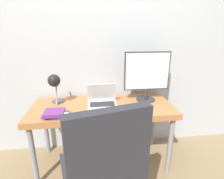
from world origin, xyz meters
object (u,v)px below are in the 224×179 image
at_px(desk_lamp, 55,84).
at_px(game_controller, 63,115).
at_px(laptop, 102,101).
at_px(monitor, 147,74).
at_px(office_chair, 103,170).
at_px(book_stack, 55,114).

relative_size(desk_lamp, game_controller, 2.52).
height_order(laptop, desk_lamp, desk_lamp).
xyz_separation_m(monitor, office_chair, (-0.55, -0.87, -0.42)).
relative_size(book_stack, game_controller, 1.87).
bearing_deg(office_chair, laptop, 86.12).
bearing_deg(game_controller, monitor, 20.09).
height_order(desk_lamp, game_controller, desk_lamp).
relative_size(laptop, game_controller, 2.27).
bearing_deg(desk_lamp, book_stack, -83.42).
distance_m(laptop, book_stack, 0.49).
xyz_separation_m(monitor, desk_lamp, (-0.97, -0.03, -0.07)).
height_order(monitor, book_stack, monitor).
distance_m(desk_lamp, book_stack, 0.34).
xyz_separation_m(laptop, office_chair, (-0.05, -0.79, -0.17)).
distance_m(monitor, game_controller, 0.96).
distance_m(monitor, desk_lamp, 0.97).
height_order(laptop, monitor, monitor).
relative_size(laptop, book_stack, 1.21).
xyz_separation_m(laptop, monitor, (0.49, 0.08, 0.25)).
bearing_deg(office_chair, book_stack, 123.94).
height_order(desk_lamp, office_chair, office_chair).
distance_m(laptop, office_chair, 0.81).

